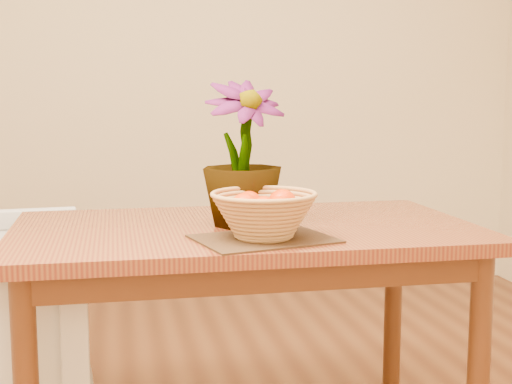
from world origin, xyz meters
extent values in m
cube|color=beige|center=(0.00, 2.25, 1.35)|extent=(4.00, 0.02, 2.70)
cube|color=brown|center=(0.00, 0.30, 0.73)|extent=(1.40, 0.80, 0.04)
cube|color=#472410|center=(0.00, 0.30, 0.67)|extent=(1.28, 0.68, 0.08)
cylinder|color=#472410|center=(0.62, -0.02, 0.35)|extent=(0.06, 0.06, 0.71)
cylinder|color=#472410|center=(-0.62, 0.62, 0.35)|extent=(0.06, 0.06, 0.71)
cylinder|color=#472410|center=(0.62, 0.62, 0.35)|extent=(0.06, 0.06, 0.71)
cube|color=#3D2616|center=(0.01, 0.07, 0.75)|extent=(0.42, 0.35, 0.01)
cylinder|color=tan|center=(0.01, 0.07, 0.76)|extent=(0.15, 0.15, 0.01)
sphere|color=#F03303|center=(0.01, 0.07, 0.84)|extent=(0.07, 0.07, 0.07)
sphere|color=#F03303|center=(0.07, 0.10, 0.85)|extent=(0.08, 0.08, 0.08)
sphere|color=#F03303|center=(-0.02, 0.13, 0.84)|extent=(0.07, 0.07, 0.07)
sphere|color=#F03303|center=(-0.05, 0.04, 0.85)|extent=(0.08, 0.08, 0.08)
sphere|color=#F03303|center=(0.04, 0.01, 0.84)|extent=(0.07, 0.07, 0.07)
imported|color=#1C4E16|center=(-0.01, 0.30, 0.97)|extent=(0.29, 0.29, 0.44)
camera|label=1|loc=(-0.39, -1.81, 1.15)|focal=50.00mm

